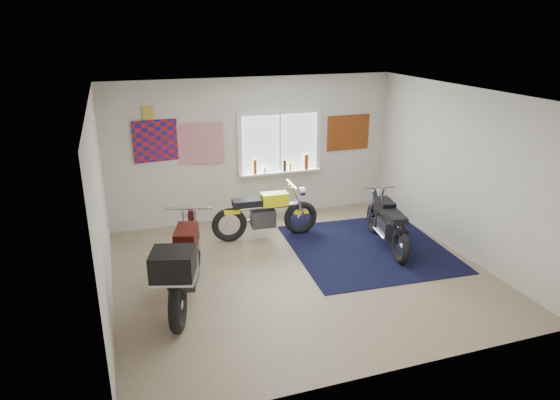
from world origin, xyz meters
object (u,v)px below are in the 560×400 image
object	(u,v)px
navy_rug	(368,248)
maroon_tourer	(183,265)
black_chrome_bike	(387,224)
yellow_triumph	(265,215)

from	to	relation	value
navy_rug	maroon_tourer	world-z (taller)	maroon_tourer
maroon_tourer	black_chrome_bike	bearing A→B (deg)	-60.85
black_chrome_bike	maroon_tourer	world-z (taller)	maroon_tourer
yellow_triumph	black_chrome_bike	xyz separation A→B (m)	(1.83, -1.04, -0.02)
navy_rug	black_chrome_bike	bearing A→B (deg)	-5.39
yellow_triumph	black_chrome_bike	distance (m)	2.11
navy_rug	maroon_tourer	bearing A→B (deg)	-165.57
navy_rug	black_chrome_bike	distance (m)	0.51
navy_rug	maroon_tourer	size ratio (longest dim) A/B	1.17
navy_rug	yellow_triumph	distance (m)	1.87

